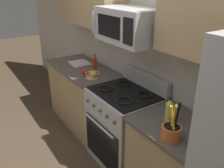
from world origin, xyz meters
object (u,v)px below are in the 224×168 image
Objects in this scene: utensil_crock at (171,131)px; bottle_oil at (169,110)px; fruit_basket at (93,74)px; apple_loose at (85,71)px; bottle_hot_sauce at (95,62)px; microwave at (129,25)px; cutting_board at (80,63)px; range_oven at (124,127)px.

utensil_crock is 1.46× the size of bottle_oil.
fruit_basket is at bearing -177.14° from bottle_oil.
bottle_hot_sauce is at bearing 118.91° from apple_loose.
microwave is at bearing -6.94° from bottle_hot_sauce.
bottle_hot_sauce is (-0.12, 0.22, 0.06)m from apple_loose.
microwave is 2.31× the size of cutting_board.
bottle_oil is 1.08× the size of bottle_hot_sauce.
bottle_oil is at bearing 137.57° from utensil_crock.
cutting_board is (-0.60, 0.11, -0.03)m from fruit_basket.
range_oven is 5.85× the size of fruit_basket.
utensil_crock reaches higher than range_oven.
utensil_crock is 1.48m from fruit_basket.
range_oven is at bearing -2.31° from cutting_board.
apple_loose is (-1.65, 0.11, -0.03)m from utensil_crock.
microwave reaches higher than fruit_basket.
microwave reaches higher than bottle_hot_sauce.
bottle_oil is at bearing -5.11° from bottle_hot_sauce.
fruit_basket reaches higher than cutting_board.
fruit_basket is 0.61m from cutting_board.
utensil_crock reaches higher than apple_loose.
microwave is at bearing 90.09° from range_oven.
range_oven is 5.32× the size of bottle_hot_sauce.
fruit_basket is (-1.48, 0.12, -0.03)m from utensil_crock.
cutting_board is 1.46× the size of bottle_hot_sauce.
apple_loose is 0.34× the size of bottle_oil.
cutting_board is at bearing 178.44° from bottle_oil.
utensil_crock is 1.65m from apple_loose.
utensil_crock is at bearing -12.40° from range_oven.
bottle_oil is at bearing -1.56° from cutting_board.
bottle_oil reaches higher than apple_loose.
cutting_board is (-0.43, 0.13, -0.03)m from apple_loose.
microwave is 1.12m from utensil_crock.
fruit_basket is 0.91× the size of bottle_hot_sauce.
fruit_basket is at bearing -171.34° from microwave.
range_oven is at bearing -89.91° from microwave.
range_oven is 4.93× the size of bottle_oil.
fruit_basket is 1.27m from bottle_oil.
bottle_hot_sauce is at bearing 169.51° from utensil_crock.
utensil_crock reaches higher than bottle_hot_sauce.
bottle_hot_sauce is (-1.77, 0.33, 0.02)m from utensil_crock.
fruit_basket is (-0.61, -0.09, -0.70)m from microwave.
bottle_oil is (-0.21, 0.19, 0.03)m from utensil_crock.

